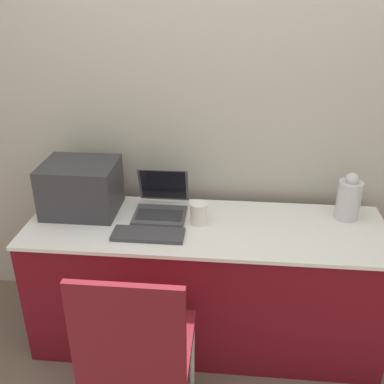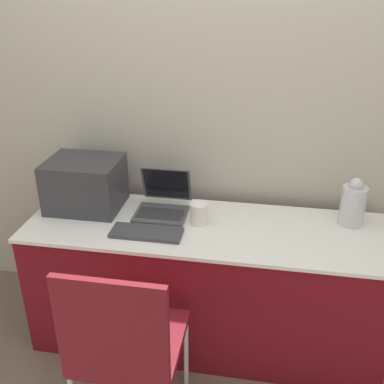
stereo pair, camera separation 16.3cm
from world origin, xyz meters
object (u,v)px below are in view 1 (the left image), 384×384
at_px(coffee_cup, 199,213).
at_px(metal_pitcher, 349,198).
at_px(printer, 81,186).
at_px(laptop_left, 161,204).
at_px(chair, 136,344).
at_px(external_keyboard, 148,235).

bearing_deg(coffee_cup, metal_pitcher, 9.82).
bearing_deg(metal_pitcher, coffee_cup, -170.18).
relative_size(printer, laptop_left, 1.30).
bearing_deg(chair, metal_pitcher, 39.59).
xyz_separation_m(coffee_cup, metal_pitcher, (0.80, 0.14, 0.06)).
height_order(metal_pitcher, chair, metal_pitcher).
height_order(coffee_cup, chair, chair).
height_order(printer, external_keyboard, printer).
distance_m(printer, metal_pitcher, 1.46).
xyz_separation_m(printer, coffee_cup, (0.66, -0.09, -0.09)).
xyz_separation_m(laptop_left, external_keyboard, (-0.03, -0.26, -0.04)).
xyz_separation_m(external_keyboard, metal_pitcher, (1.04, 0.30, 0.11)).
relative_size(laptop_left, chair, 0.32).
height_order(laptop_left, coffee_cup, laptop_left).
relative_size(printer, metal_pitcher, 1.51).
height_order(laptop_left, external_keyboard, laptop_left).
xyz_separation_m(laptop_left, coffee_cup, (0.22, -0.10, 0.01)).
distance_m(laptop_left, metal_pitcher, 1.02).
relative_size(external_keyboard, chair, 0.39).
height_order(coffee_cup, metal_pitcher, metal_pitcher).
bearing_deg(coffee_cup, laptop_left, 154.40).
distance_m(laptop_left, chair, 0.84).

